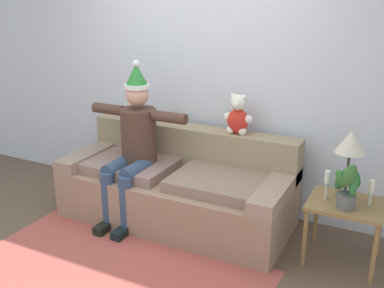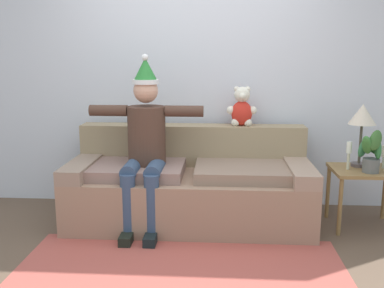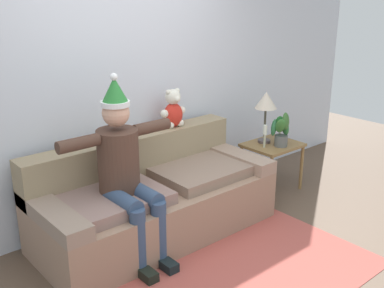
{
  "view_description": "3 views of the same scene",
  "coord_description": "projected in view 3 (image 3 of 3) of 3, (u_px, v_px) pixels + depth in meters",
  "views": [
    {
      "loc": [
        1.93,
        -2.52,
        2.13
      ],
      "look_at": [
        0.25,
        0.81,
        0.86
      ],
      "focal_mm": 42.25,
      "sensor_mm": 36.0,
      "label": 1
    },
    {
      "loc": [
        0.27,
        -2.88,
        1.52
      ],
      "look_at": [
        0.02,
        0.9,
        0.75
      ],
      "focal_mm": 40.63,
      "sensor_mm": 36.0,
      "label": 2
    },
    {
      "loc": [
        -2.24,
        -2.17,
        2.16
      ],
      "look_at": [
        0.27,
        0.77,
        0.86
      ],
      "focal_mm": 43.58,
      "sensor_mm": 36.0,
      "label": 3
    }
  ],
  "objects": [
    {
      "name": "side_table",
      "position": [
        272.0,
        150.0,
        5.11
      ],
      "size": [
        0.58,
        0.49,
        0.54
      ],
      "color": "olive",
      "rests_on": "ground_plane"
    },
    {
      "name": "candle_tall",
      "position": [
        265.0,
        133.0,
        4.92
      ],
      "size": [
        0.04,
        0.04,
        0.25
      ],
      "color": "beige",
      "rests_on": "side_table"
    },
    {
      "name": "area_rug",
      "position": [
        237.0,
        283.0,
        3.57
      ],
      "size": [
        2.4,
        1.28,
        0.01
      ],
      "primitive_type": "cube",
      "color": "#AB4E44",
      "rests_on": "ground_plane"
    },
    {
      "name": "teddy_bear",
      "position": [
        173.0,
        110.0,
        4.53
      ],
      "size": [
        0.29,
        0.17,
        0.38
      ],
      "color": "red",
      "rests_on": "couch"
    },
    {
      "name": "candle_short",
      "position": [
        280.0,
        129.0,
        5.17
      ],
      "size": [
        0.04,
        0.04,
        0.21
      ],
      "color": "beige",
      "rests_on": "side_table"
    },
    {
      "name": "ground_plane",
      "position": [
        230.0,
        279.0,
        3.63
      ],
      "size": [
        10.0,
        10.0,
        0.0
      ],
      "primitive_type": "plane",
      "color": "brown"
    },
    {
      "name": "table_lamp",
      "position": [
        266.0,
        103.0,
        4.99
      ],
      "size": [
        0.24,
        0.24,
        0.57
      ],
      "color": "#564B4B",
      "rests_on": "side_table"
    },
    {
      "name": "back_wall",
      "position": [
        115.0,
        79.0,
        4.31
      ],
      "size": [
        7.0,
        0.1,
        2.7
      ],
      "primitive_type": "cube",
      "color": "silver",
      "rests_on": "ground_plane"
    },
    {
      "name": "potted_plant",
      "position": [
        281.0,
        130.0,
        4.96
      ],
      "size": [
        0.25,
        0.25,
        0.39
      ],
      "color": "#5A5E5C",
      "rests_on": "side_table"
    },
    {
      "name": "person_seated",
      "position": [
        125.0,
        168.0,
        3.74
      ],
      "size": [
        1.02,
        0.77,
        1.54
      ],
      "color": "#4A3227",
      "rests_on": "ground_plane"
    },
    {
      "name": "couch",
      "position": [
        153.0,
        199.0,
        4.24
      ],
      "size": [
        2.18,
        0.94,
        0.86
      ],
      "color": "#987861",
      "rests_on": "ground_plane"
    }
  ]
}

